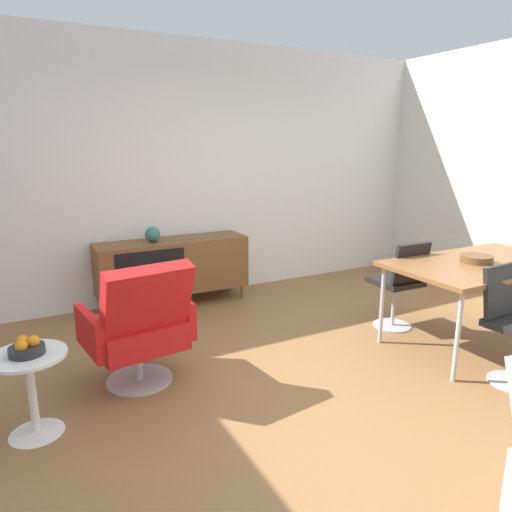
% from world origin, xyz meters
% --- Properties ---
extents(ground_plane, '(8.32, 8.32, 0.00)m').
position_xyz_m(ground_plane, '(0.00, 0.00, 0.00)').
color(ground_plane, olive).
extents(wall_back, '(6.80, 0.12, 2.80)m').
position_xyz_m(wall_back, '(0.00, 2.60, 1.40)').
color(wall_back, silver).
rests_on(wall_back, ground_plane).
extents(sideboard, '(1.60, 0.45, 0.72)m').
position_xyz_m(sideboard, '(-0.26, 2.30, 0.44)').
color(sideboard, brown).
rests_on(sideboard, ground_plane).
extents(vase_cobalt, '(0.16, 0.16, 0.16)m').
position_xyz_m(vase_cobalt, '(-0.46, 2.30, 0.80)').
color(vase_cobalt, '#337266').
rests_on(vase_cobalt, sideboard).
extents(dining_table, '(1.60, 0.90, 0.74)m').
position_xyz_m(dining_table, '(1.75, 0.09, 0.70)').
color(dining_table, brown).
rests_on(dining_table, ground_plane).
extents(wooden_bowl_on_table, '(0.26, 0.26, 0.06)m').
position_xyz_m(wooden_bowl_on_table, '(1.69, 0.10, 0.77)').
color(wooden_bowl_on_table, brown).
rests_on(wooden_bowl_on_table, dining_table).
extents(dining_chair_back_left, '(0.41, 0.44, 0.86)m').
position_xyz_m(dining_chair_back_left, '(1.39, 0.64, 0.47)').
color(dining_chair_back_left, black).
rests_on(dining_chair_back_left, ground_plane).
extents(lounge_chair_red, '(0.78, 0.73, 0.95)m').
position_xyz_m(lounge_chair_red, '(-1.02, 0.73, 0.47)').
color(lounge_chair_red, red).
rests_on(lounge_chair_red, ground_plane).
extents(side_table_round, '(0.44, 0.44, 0.52)m').
position_xyz_m(side_table_round, '(-1.74, 0.45, 0.32)').
color(side_table_round, white).
rests_on(side_table_round, ground_plane).
extents(fruit_bowl, '(0.20, 0.20, 0.11)m').
position_xyz_m(fruit_bowl, '(-1.74, 0.45, 0.56)').
color(fruit_bowl, '#262628').
rests_on(fruit_bowl, side_table_round).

